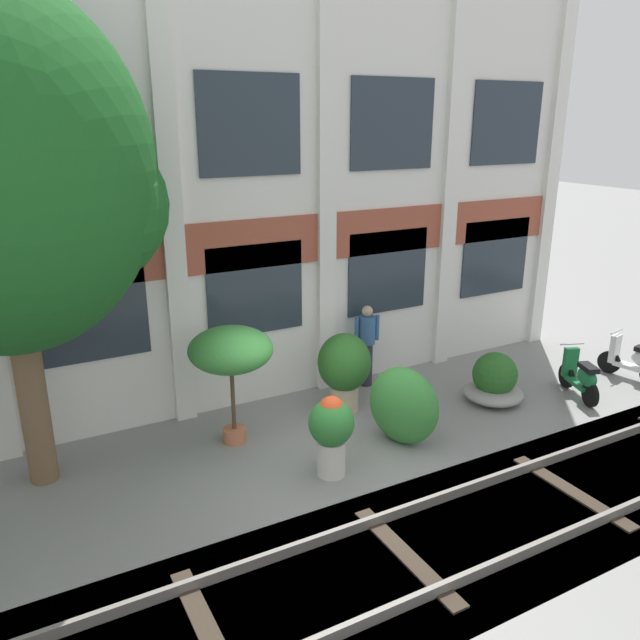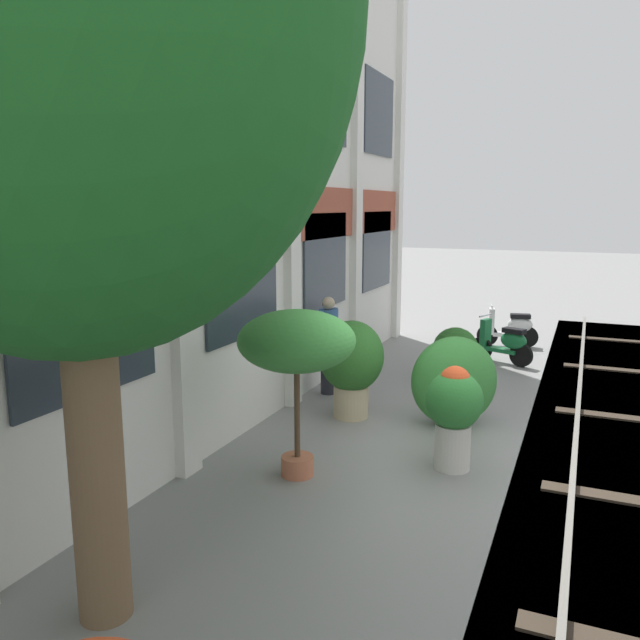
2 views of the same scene
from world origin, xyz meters
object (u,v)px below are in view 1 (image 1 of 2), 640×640
potted_plant_wide_bowl (494,382)px  potted_plant_glazed_jar (331,429)px  topiary_hedge (404,405)px  potted_plant_terracotta_small (231,352)px  resident_by_doorway (367,343)px  scooter_near_curb (581,377)px  potted_plant_stone_basin (344,367)px  scooter_second_parked (635,360)px

potted_plant_wide_bowl → potted_plant_glazed_jar: size_ratio=0.87×
topiary_hedge → potted_plant_terracotta_small: bearing=151.4°
potted_plant_glazed_jar → resident_by_doorway: 3.50m
potted_plant_glazed_jar → scooter_near_curb: (5.67, 0.09, -0.35)m
scooter_near_curb → resident_by_doorway: size_ratio=0.78×
potted_plant_stone_basin → resident_by_doorway: size_ratio=0.89×
potted_plant_wide_bowl → potted_plant_terracotta_small: bearing=169.8°
potted_plant_terracotta_small → scooter_near_curb: size_ratio=1.54×
topiary_hedge → scooter_second_parked: bearing=-1.5°
potted_plant_stone_basin → potted_plant_glazed_jar: bearing=-125.5°
potted_plant_wide_bowl → potted_plant_terracotta_small: (-5.01, 0.90, 1.23)m
potted_plant_wide_bowl → potted_plant_glazed_jar: bearing=-169.1°
potted_plant_glazed_jar → potted_plant_terracotta_small: bearing=119.2°
topiary_hedge → resident_by_doorway: bearing=72.5°
potted_plant_glazed_jar → resident_by_doorway: resident_by_doorway is taller
scooter_near_curb → topiary_hedge: (-4.09, 0.22, 0.24)m
potted_plant_wide_bowl → potted_plant_stone_basin: 2.99m
potted_plant_terracotta_small → potted_plant_glazed_jar: bearing=-60.8°
potted_plant_terracotta_small → topiary_hedge: bearing=-28.6°
potted_plant_wide_bowl → potted_plant_glazed_jar: (-4.07, -0.79, 0.38)m
potted_plant_wide_bowl → scooter_near_curb: potted_plant_wide_bowl is taller
potted_plant_wide_bowl → potted_plant_glazed_jar: potted_plant_glazed_jar is taller
scooter_near_curb → topiary_hedge: bearing=107.7°
potted_plant_glazed_jar → scooter_near_curb: potted_plant_glazed_jar is taller
potted_plant_glazed_jar → scooter_second_parked: 7.39m
potted_plant_stone_basin → potted_plant_glazed_jar: 2.25m
potted_plant_stone_basin → topiary_hedge: (0.26, -1.52, -0.21)m
resident_by_doorway → potted_plant_stone_basin: bearing=-40.5°
potted_plant_wide_bowl → resident_by_doorway: (-1.76, 1.84, 0.52)m
potted_plant_wide_bowl → potted_plant_terracotta_small: 5.23m
potted_plant_terracotta_small → scooter_near_curb: potted_plant_terracotta_small is taller
scooter_second_parked → scooter_near_curb: bearing=80.5°
scooter_second_parked → resident_by_doorway: bearing=52.2°
potted_plant_terracotta_small → topiary_hedge: (2.51, -1.37, -0.96)m
topiary_hedge → potted_plant_wide_bowl: bearing=10.7°
resident_by_doorway → potted_plant_glazed_jar: bearing=-30.4°
scooter_second_parked → topiary_hedge: bearing=76.6°
topiary_hedge → scooter_near_curb: bearing=-3.1°
potted_plant_wide_bowl → topiary_hedge: 2.55m
resident_by_doorway → potted_plant_terracotta_small: bearing=-63.0°
potted_plant_stone_basin → potted_plant_terracotta_small: bearing=-176.2°
scooter_near_curb → potted_plant_stone_basin: bearing=89.0°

